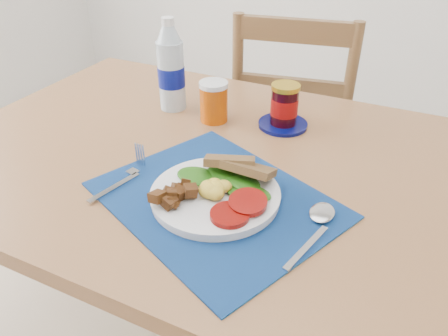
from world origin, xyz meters
name	(u,v)px	position (x,y,z in m)	size (l,w,h in m)	color
table	(229,187)	(0.00, 0.20, 0.67)	(1.40, 0.90, 0.75)	brown
chair_far	(293,111)	(-0.05, 0.85, 0.58)	(0.49, 0.47, 1.15)	#57331F
placemat	(215,200)	(0.04, 0.04, 0.75)	(0.45, 0.36, 0.00)	black
breakfast_plate	(212,192)	(0.04, 0.04, 0.77)	(0.26, 0.26, 0.06)	silver
fork	(126,177)	(-0.16, 0.02, 0.76)	(0.04, 0.19, 0.00)	#B2B5BA
spoon	(318,223)	(0.25, 0.05, 0.76)	(0.05, 0.20, 0.01)	#B2B5BA
water_bottle	(171,70)	(-0.26, 0.38, 0.86)	(0.07, 0.07, 0.25)	#ADBFCC
juice_glass	(214,103)	(-0.12, 0.36, 0.80)	(0.07, 0.07, 0.10)	#BA4604
jam_on_saucer	(284,108)	(0.06, 0.41, 0.80)	(0.13, 0.13, 0.12)	#040A4E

